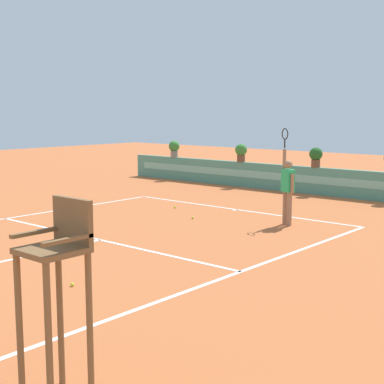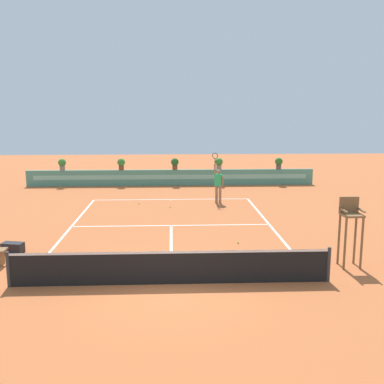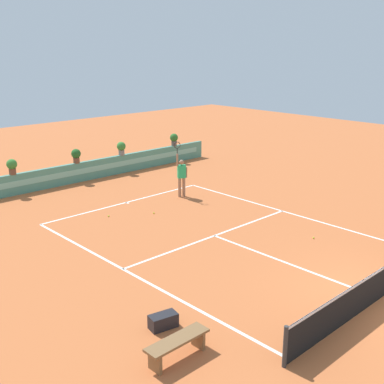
{
  "view_description": "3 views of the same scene",
  "coord_description": "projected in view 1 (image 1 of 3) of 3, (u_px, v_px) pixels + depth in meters",
  "views": [
    {
      "loc": [
        10.23,
        -2.14,
        3.04
      ],
      "look_at": [
        0.97,
        8.63,
        1.0
      ],
      "focal_mm": 53.04,
      "sensor_mm": 36.0,
      "label": 1
    },
    {
      "loc": [
        0.05,
        -11.93,
        4.8
      ],
      "look_at": [
        0.97,
        8.63,
        1.0
      ],
      "focal_mm": 42.51,
      "sensor_mm": 36.0,
      "label": 2
    },
    {
      "loc": [
        -12.16,
        -5.3,
        6.71
      ],
      "look_at": [
        0.97,
        8.63,
        1.0
      ],
      "focal_mm": 46.0,
      "sensor_mm": 36.0,
      "label": 3
    }
  ],
  "objects": [
    {
      "name": "tennis_player",
      "position": [
        288.0,
        186.0,
        15.09
      ],
      "size": [
        0.56,
        0.36,
        2.58
      ],
      "color": "#9E7051",
      "rests_on": "ground"
    },
    {
      "name": "potted_plant_left",
      "position": [
        241.0,
        152.0,
        22.75
      ],
      "size": [
        0.48,
        0.48,
        0.72
      ],
      "color": "brown",
      "rests_on": "back_wall_barrier"
    },
    {
      "name": "court_lines",
      "position": [
        110.0,
        238.0,
        13.68
      ],
      "size": [
        8.32,
        11.94,
        0.01
      ],
      "color": "white",
      "rests_on": "ground"
    },
    {
      "name": "ground_plane",
      "position": [
        87.0,
        243.0,
        13.14
      ],
      "size": [
        60.0,
        60.0,
        0.0
      ],
      "primitive_type": "plane",
      "color": "#BC6033"
    },
    {
      "name": "umpire_chair",
      "position": [
        58.0,
        276.0,
        5.87
      ],
      "size": [
        0.6,
        0.6,
        2.14
      ],
      "color": "brown",
      "rests_on": "ground"
    },
    {
      "name": "tennis_ball_by_sideline",
      "position": [
        193.0,
        218.0,
        16.07
      ],
      "size": [
        0.07,
        0.07,
        0.07
      ],
      "primitive_type": "sphere",
      "color": "#CCE033",
      "rests_on": "ground"
    },
    {
      "name": "tennis_ball_mid_court",
      "position": [
        72.0,
        285.0,
        9.89
      ],
      "size": [
        0.07,
        0.07,
        0.07
      ],
      "primitive_type": "sphere",
      "color": "#CCE033",
      "rests_on": "ground"
    },
    {
      "name": "potted_plant_centre",
      "position": [
        316.0,
        156.0,
        20.59
      ],
      "size": [
        0.48,
        0.48,
        0.72
      ],
      "color": "brown",
      "rests_on": "back_wall_barrier"
    },
    {
      "name": "back_wall_barrier",
      "position": [
        309.0,
        180.0,
        20.87
      ],
      "size": [
        18.0,
        0.21,
        1.0
      ],
      "color": "#4C8E7A",
      "rests_on": "ground"
    },
    {
      "name": "potted_plant_far_left",
      "position": [
        174.0,
        148.0,
        25.1
      ],
      "size": [
        0.48,
        0.48,
        0.72
      ],
      "color": "gray",
      "rests_on": "back_wall_barrier"
    },
    {
      "name": "tennis_ball_near_baseline",
      "position": [
        175.0,
        207.0,
        17.83
      ],
      "size": [
        0.07,
        0.07,
        0.07
      ],
      "primitive_type": "sphere",
      "color": "#CCE033",
      "rests_on": "ground"
    }
  ]
}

